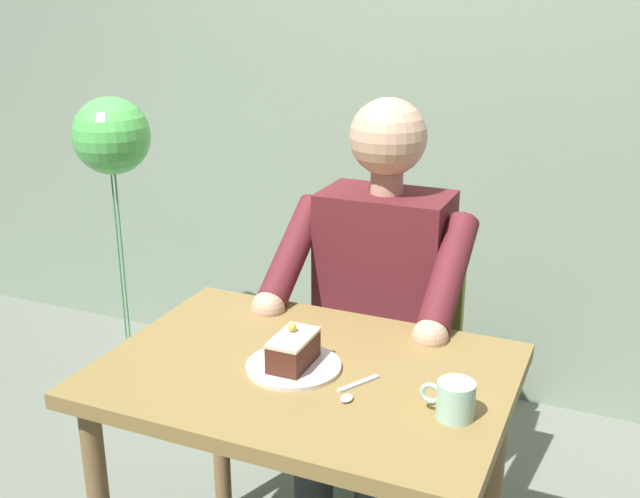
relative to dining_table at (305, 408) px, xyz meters
name	(u,v)px	position (x,y,z in m)	size (l,w,h in m)	color
dining_table	(305,408)	(0.00, 0.00, 0.00)	(0.92, 0.65, 0.72)	olive
chair	(392,342)	(0.00, -0.64, -0.12)	(0.42, 0.42, 0.89)	olive
seated_person	(375,315)	(0.00, -0.47, 0.04)	(0.53, 0.58, 1.25)	maroon
dessert_plate	(294,366)	(0.02, 0.01, 0.11)	(0.22, 0.22, 0.01)	silver
cake_slice	(293,350)	(0.02, 0.01, 0.15)	(0.08, 0.13, 0.09)	#4D2519
coffee_cup	(455,399)	(-0.36, 0.07, 0.14)	(0.11, 0.08, 0.08)	#A9D9C2
dessert_spoon	(352,391)	(-0.14, 0.06, 0.11)	(0.06, 0.14, 0.01)	silver
balloon_display	(112,162)	(1.01, -0.65, 0.35)	(0.35, 0.35, 1.19)	#B2C1C6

